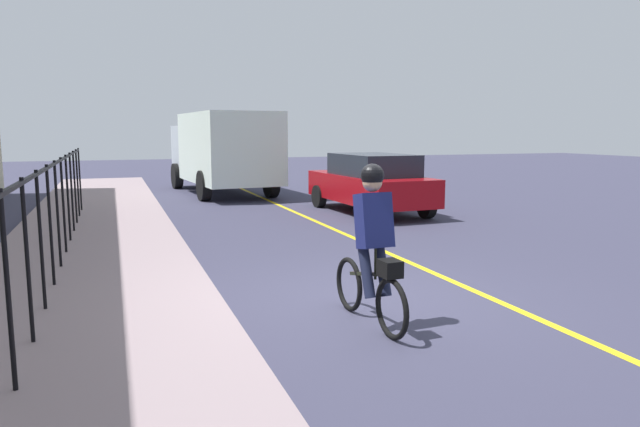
% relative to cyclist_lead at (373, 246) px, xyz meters
% --- Properties ---
extents(ground_plane, '(80.00, 80.00, 0.00)m').
position_rel_cyclist_lead_xyz_m(ground_plane, '(0.97, -0.33, -0.91)').
color(ground_plane, '#37364C').
extents(lane_line_centre, '(36.00, 0.12, 0.01)m').
position_rel_cyclist_lead_xyz_m(lane_line_centre, '(0.97, -1.93, -0.91)').
color(lane_line_centre, yellow).
rests_on(lane_line_centre, ground).
extents(sidewalk, '(40.00, 3.20, 0.15)m').
position_rel_cyclist_lead_xyz_m(sidewalk, '(0.97, 3.07, -0.84)').
color(sidewalk, gray).
rests_on(sidewalk, ground).
extents(iron_fence, '(16.75, 0.04, 1.60)m').
position_rel_cyclist_lead_xyz_m(iron_fence, '(1.97, 3.47, 0.34)').
color(iron_fence, black).
rests_on(iron_fence, sidewalk).
extents(cyclist_lead, '(1.71, 0.37, 1.83)m').
position_rel_cyclist_lead_xyz_m(cyclist_lead, '(0.00, 0.00, 0.00)').
color(cyclist_lead, black).
rests_on(cyclist_lead, ground).
extents(patrol_sedan, '(4.48, 2.08, 1.58)m').
position_rel_cyclist_lead_xyz_m(patrol_sedan, '(8.30, -3.81, -0.09)').
color(patrol_sedan, maroon).
rests_on(patrol_sedan, ground).
extents(box_truck_background, '(6.88, 2.99, 2.78)m').
position_rel_cyclist_lead_xyz_m(box_truck_background, '(14.42, -0.97, 0.64)').
color(box_truck_background, silver).
rests_on(box_truck_background, ground).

